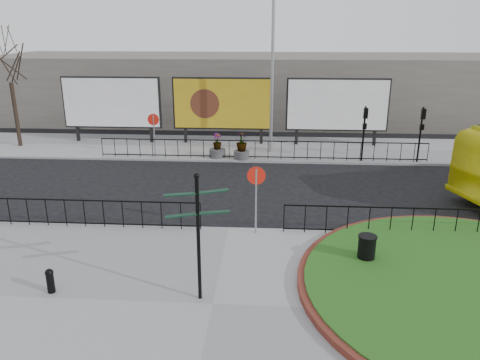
# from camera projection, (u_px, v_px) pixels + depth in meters

# --- Properties ---
(ground) EXTENTS (90.00, 90.00, 0.00)m
(ground) POSITION_uv_depth(u_px,v_px,m) (229.00, 230.00, 17.28)
(ground) COLOR black
(ground) RESTS_ON ground
(pavement_near) EXTENTS (30.00, 10.00, 0.12)m
(pavement_near) POSITION_uv_depth(u_px,v_px,m) (213.00, 306.00, 12.52)
(pavement_near) COLOR gray
(pavement_near) RESTS_ON ground
(pavement_far) EXTENTS (44.00, 6.00, 0.12)m
(pavement_far) POSITION_uv_depth(u_px,v_px,m) (246.00, 148.00, 28.62)
(pavement_far) COLOR gray
(pavement_far) RESTS_ON ground
(railing_near_left) EXTENTS (10.00, 0.10, 1.10)m
(railing_near_left) POSITION_uv_depth(u_px,v_px,m) (65.00, 213.00, 17.15)
(railing_near_left) COLOR black
(railing_near_left) RESTS_ON pavement_near
(railing_near_right) EXTENTS (9.00, 0.10, 1.10)m
(railing_near_right) POSITION_uv_depth(u_px,v_px,m) (413.00, 221.00, 16.38)
(railing_near_right) COLOR black
(railing_near_right) RESTS_ON pavement_near
(railing_far) EXTENTS (18.00, 0.10, 1.10)m
(railing_far) POSITION_uv_depth(u_px,v_px,m) (262.00, 150.00, 25.81)
(railing_far) COLOR black
(railing_far) RESTS_ON pavement_far
(speed_sign_far) EXTENTS (0.64, 0.07, 2.47)m
(speed_sign_far) POSITION_uv_depth(u_px,v_px,m) (154.00, 126.00, 25.89)
(speed_sign_far) COLOR gray
(speed_sign_far) RESTS_ON pavement_far
(speed_sign_near) EXTENTS (0.64, 0.07, 2.47)m
(speed_sign_near) POSITION_uv_depth(u_px,v_px,m) (256.00, 185.00, 16.24)
(speed_sign_near) COLOR gray
(speed_sign_near) RESTS_ON pavement_near
(billboard_left) EXTENTS (6.20, 0.31, 4.10)m
(billboard_left) POSITION_uv_depth(u_px,v_px,m) (112.00, 103.00, 29.27)
(billboard_left) COLOR black
(billboard_left) RESTS_ON pavement_far
(billboard_mid) EXTENTS (6.20, 0.31, 4.10)m
(billboard_mid) POSITION_uv_depth(u_px,v_px,m) (223.00, 104.00, 28.84)
(billboard_mid) COLOR black
(billboard_mid) RESTS_ON pavement_far
(billboard_right) EXTENTS (6.20, 0.31, 4.10)m
(billboard_right) POSITION_uv_depth(u_px,v_px,m) (337.00, 105.00, 28.41)
(billboard_right) COLOR black
(billboard_right) RESTS_ON pavement_far
(lamp_post) EXTENTS (0.74, 0.18, 9.23)m
(lamp_post) POSITION_uv_depth(u_px,v_px,m) (272.00, 70.00, 26.09)
(lamp_post) COLOR gray
(lamp_post) RESTS_ON pavement_far
(signal_pole_a) EXTENTS (0.22, 0.26, 3.00)m
(signal_pole_a) POSITION_uv_depth(u_px,v_px,m) (364.00, 126.00, 25.06)
(signal_pole_a) COLOR black
(signal_pole_a) RESTS_ON pavement_far
(signal_pole_b) EXTENTS (0.22, 0.26, 3.00)m
(signal_pole_b) POSITION_uv_depth(u_px,v_px,m) (422.00, 126.00, 24.88)
(signal_pole_b) COLOR black
(signal_pole_b) RESTS_ON pavement_far
(tree_left) EXTENTS (2.00, 2.00, 7.00)m
(tree_left) POSITION_uv_depth(u_px,v_px,m) (12.00, 89.00, 27.90)
(tree_left) COLOR #2D2119
(tree_left) RESTS_ON pavement_far
(building_backdrop) EXTENTS (40.00, 10.00, 5.00)m
(building_backdrop) POSITION_uv_depth(u_px,v_px,m) (253.00, 87.00, 37.33)
(building_backdrop) COLOR #6A635C
(building_backdrop) RESTS_ON ground
(fingerpost_sign) EXTENTS (1.65, 0.77, 3.59)m
(fingerpost_sign) POSITION_uv_depth(u_px,v_px,m) (198.00, 225.00, 12.10)
(fingerpost_sign) COLOR black
(fingerpost_sign) RESTS_ON pavement_near
(bollard) EXTENTS (0.23, 0.23, 0.72)m
(bollard) POSITION_uv_depth(u_px,v_px,m) (50.00, 280.00, 12.93)
(bollard) COLOR black
(bollard) RESTS_ON pavement_near
(litter_bin) EXTENTS (0.58, 0.58, 0.96)m
(litter_bin) POSITION_uv_depth(u_px,v_px,m) (367.00, 250.00, 14.45)
(litter_bin) COLOR black
(litter_bin) RESTS_ON pavement_near
(planter_a) EXTENTS (0.91, 0.91, 1.37)m
(planter_a) POSITION_uv_depth(u_px,v_px,m) (217.00, 149.00, 26.28)
(planter_a) COLOR #4C4C4F
(planter_a) RESTS_ON pavement_far
(planter_b) EXTENTS (0.86, 0.86, 1.53)m
(planter_b) POSITION_uv_depth(u_px,v_px,m) (242.00, 147.00, 25.95)
(planter_b) COLOR #4C4C4F
(planter_b) RESTS_ON pavement_far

